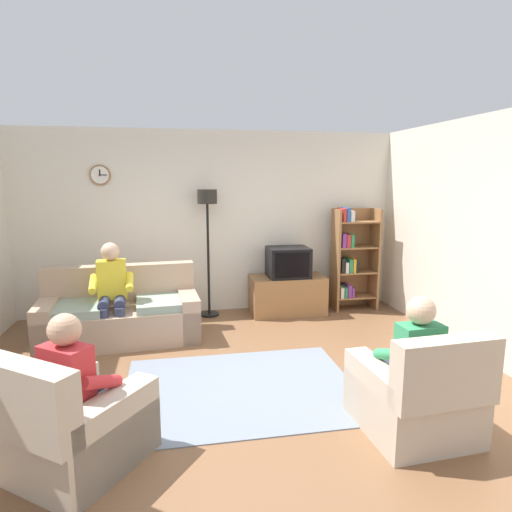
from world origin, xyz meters
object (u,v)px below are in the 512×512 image
armchair_near_bookshelf (416,398)px  person_in_left_armchair (79,381)px  couch (121,315)px  tv (288,262)px  person_in_right_armchair (411,356)px  floor_lamp (208,218)px  tv_stand (287,295)px  armchair_near_window (72,428)px  person_on_couch (112,288)px  bookshelf (351,258)px

armchair_near_bookshelf → person_in_left_armchair: person_in_left_armchair is taller
couch → tv: tv is taller
armchair_near_bookshelf → person_in_right_armchair: (-0.01, 0.09, 0.32)m
person_in_left_armchair → couch: bearing=90.1°
floor_lamp → person_in_left_armchair: 3.54m
tv → person_in_left_armchair: bearing=-126.9°
tv_stand → armchair_near_window: (-2.39, -3.20, 0.01)m
person_on_couch → person_in_right_armchair: (2.60, -2.36, -0.09)m
tv_stand → tv: size_ratio=1.83×
person_in_right_armchair → bookshelf: bearing=75.6°
floor_lamp → person_on_couch: size_ratio=1.49×
couch → person_on_couch: 0.41m
bookshelf → armchair_near_bookshelf: size_ratio=1.70×
armchair_near_window → person_in_left_armchair: 0.33m
person_on_couch → armchair_near_window: bearing=-89.5°
tv → armchair_near_window: bearing=-126.9°
armchair_near_bookshelf → person_in_left_armchair: 2.56m
couch → armchair_near_bookshelf: size_ratio=2.11×
floor_lamp → armchair_near_bookshelf: (1.37, -3.35, -1.16)m
bookshelf → armchair_near_bookshelf: bearing=-104.0°
tv → armchair_near_bookshelf: (0.20, -3.22, -0.50)m
tv → bookshelf: bearing=5.3°
couch → floor_lamp: 1.81m
bookshelf → person_in_left_armchair: (-3.36, -3.20, -0.20)m
tv_stand → armchair_near_window: armchair_near_window is taller
person_in_right_armchair → tv_stand: bearing=93.6°
bookshelf → person_in_left_armchair: size_ratio=1.41×
person_on_couch → person_in_left_armchair: bearing=-88.2°
couch → person_in_right_armchair: 3.55m
floor_lamp → couch: bearing=-146.0°
bookshelf → tv: bearing=-174.7°
tv_stand → armchair_near_bookshelf: (0.20, -3.25, 0.01)m
bookshelf → person_on_couch: bookshelf is taller
tv → person_in_right_armchair: (0.20, -3.13, -0.18)m
bookshelf → armchair_near_bookshelf: 3.46m
couch → tv_stand: size_ratio=1.78×
bookshelf → person_in_right_armchair: bearing=-104.4°
couch → bookshelf: size_ratio=1.24×
couch → floor_lamp: bearing=34.0°
armchair_near_window → person_in_left_armchair: (0.05, 0.07, 0.32)m
bookshelf → person_in_left_armchair: bearing=-136.4°
person_on_couch → armchair_near_bookshelf: bearing=-43.2°
floor_lamp → person_on_couch: bearing=-144.1°
floor_lamp → person_in_right_armchair: size_ratio=1.65×
couch → tv_stand: bearing=16.4°
tv → armchair_near_window: size_ratio=0.51×
floor_lamp → person_in_right_armchair: bearing=-67.3°
tv_stand → bookshelf: 1.15m
person_in_right_armchair → tv: bearing=93.6°
bookshelf → armchair_near_bookshelf: (-0.82, -3.32, -0.51)m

